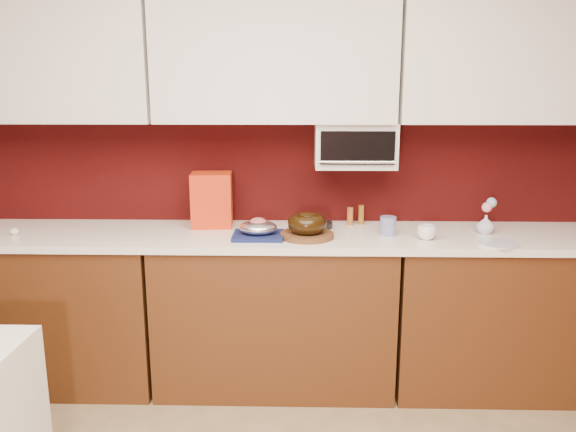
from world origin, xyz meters
The scene contains 27 objects.
wall_back centered at (0.00, 2.25, 1.25)m, with size 4.00×0.02×2.50m, color #360807.
base_cabinet_left centered at (-1.33, 1.94, 0.43)m, with size 1.31×0.58×0.86m, color #4F280F.
base_cabinet_center centered at (0.00, 1.94, 0.43)m, with size 1.31×0.58×0.86m, color #4F280F.
base_cabinet_right centered at (1.33, 1.94, 0.43)m, with size 1.31×0.58×0.86m, color #4F280F.
countertop centered at (0.00, 1.94, 0.88)m, with size 4.00×0.62×0.04m, color white.
upper_cabinet_left centered at (-1.33, 2.08, 1.85)m, with size 1.31×0.33×0.70m, color white.
upper_cabinet_center centered at (0.00, 2.08, 1.85)m, with size 1.31×0.33×0.70m, color white.
upper_cabinet_right centered at (1.33, 2.08, 1.85)m, with size 1.31×0.33×0.70m, color white.
toaster_oven centered at (0.45, 2.10, 1.38)m, with size 0.45×0.30×0.25m, color white.
toaster_oven_door centered at (0.45, 1.94, 1.38)m, with size 0.40×0.02×0.18m, color black.
toaster_oven_handle centered at (0.45, 1.93, 1.30)m, with size 0.02×0.02×0.42m, color silver.
cake_base centered at (0.18, 1.84, 0.91)m, with size 0.29×0.29×0.03m, color brown.
bundt_cake centered at (0.18, 1.84, 0.98)m, with size 0.21×0.21×0.09m, color black.
navy_towel centered at (-0.08, 1.84, 0.91)m, with size 0.27×0.23×0.02m, color #141C4D.
foil_ham_nest centered at (-0.08, 1.84, 0.96)m, with size 0.21×0.17×0.08m, color white.
roasted_ham centered at (-0.08, 1.84, 0.98)m, with size 0.10×0.08×0.06m, color #C55E5A.
pandoro_box centered at (-0.37, 2.11, 1.06)m, with size 0.23×0.21×0.31m, color #B0100B.
dark_pan centered at (0.24, 2.08, 0.92)m, with size 0.18×0.18×0.03m, color black.
coffee_mug centered at (0.82, 1.82, 0.95)m, with size 0.08×0.08×0.09m, color white.
blue_jar centered at (0.62, 1.91, 0.95)m, with size 0.09×0.09×0.10m, color navy.
flower_vase centered at (1.17, 1.96, 0.96)m, with size 0.08×0.08×0.12m, color silver.
flower_pink centered at (1.17, 1.96, 1.05)m, with size 0.06×0.06×0.06m, color pink.
flower_blue centered at (1.20, 1.98, 1.07)m, with size 0.06×0.06×0.06m, color #87B4D8.
china_plate centered at (1.17, 1.72, 0.91)m, with size 0.21×0.21×0.01m, color silver.
amber_bottle centered at (0.44, 2.15, 0.95)m, with size 0.04×0.04×0.11m, color #9A511C.
egg_right centered at (-1.43, 1.86, 0.92)m, with size 0.05×0.04×0.04m, color silver.
amber_bottle_tall centered at (0.50, 2.17, 0.96)m, with size 0.03×0.03×0.12m, color brown.
Camera 1 is at (0.15, -1.09, 1.68)m, focal length 35.00 mm.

